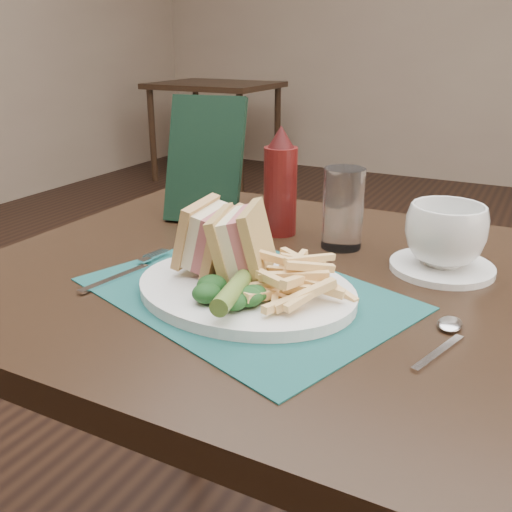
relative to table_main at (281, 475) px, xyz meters
The scene contains 18 objects.
floor 0.62m from the table_main, 90.00° to the left, with size 7.00×7.00×0.00m, color black.
wall_back 4.02m from the table_main, 90.00° to the left, with size 6.00×6.00×0.00m, color gray.
table_main is the anchor object (origin of this frame).
table_bg_left 3.83m from the table_main, 122.88° to the left, with size 0.90×0.75×0.75m, color black, non-canonical shape.
placemat 0.39m from the table_main, 98.66° to the right, with size 0.41×0.29×0.00m, color #174B49.
plate 0.40m from the table_main, 95.56° to the right, with size 0.30×0.24×0.01m, color white, non-canonical shape.
sandwich_half_a 0.46m from the table_main, 141.10° to the right, with size 0.06×0.10×0.09m, color tan, non-canonical shape.
sandwich_half_b 0.45m from the table_main, 116.42° to the right, with size 0.06×0.10×0.09m, color tan, non-canonical shape.
kale_garnish 0.44m from the table_main, 92.62° to the right, with size 0.11×0.08×0.03m, color #143716, non-canonical shape.
pickle_spear 0.45m from the table_main, 87.12° to the right, with size 0.02×0.02×0.12m, color #55742C.
fries_pile 0.43m from the table_main, 57.18° to the right, with size 0.18×0.20×0.05m, color #FACB7D, non-canonical shape.
fork 0.45m from the table_main, 150.42° to the right, with size 0.03×0.17×0.01m, color silver, non-canonical shape.
spoon 0.47m from the table_main, 24.51° to the right, with size 0.03×0.15×0.01m, color silver, non-canonical shape.
saucer 0.44m from the table_main, 28.45° to the left, with size 0.15×0.15×0.01m, color white.
coffee_cup 0.49m from the table_main, 28.45° to the left, with size 0.11×0.11×0.09m, color white.
drinking_glass 0.46m from the table_main, 75.04° to the left, with size 0.07×0.07×0.13m, color white.
ketchup_bottle 0.50m from the table_main, 117.91° to the left, with size 0.06×0.06×0.19m, color #4E0E0D, non-canonical shape.
check_presenter 0.57m from the table_main, 145.19° to the left, with size 0.14×0.02×0.23m, color black.
Camera 1 is at (0.32, -1.20, 1.07)m, focal length 40.00 mm.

